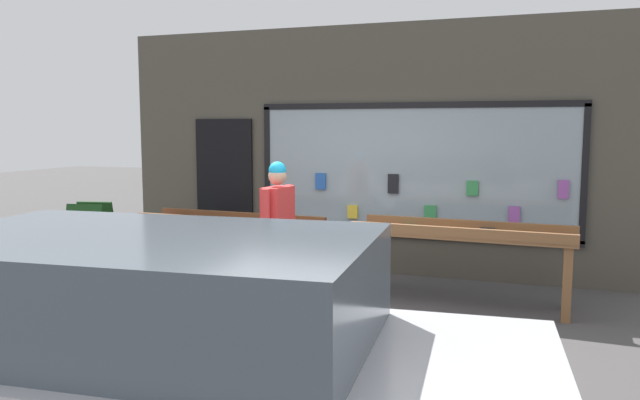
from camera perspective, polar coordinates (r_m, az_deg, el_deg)
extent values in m
plane|color=#474444|center=(6.56, -1.35, -10.91)|extent=(40.00, 40.00, 0.00)
cube|color=#4C473D|center=(8.54, 4.37, 4.57)|extent=(7.15, 0.20, 3.34)
cube|color=#8C9EA8|center=(8.28, 8.49, 2.69)|extent=(4.17, 0.03, 1.70)
cube|color=black|center=(8.27, 8.60, 8.56)|extent=(4.25, 0.06, 0.08)
cube|color=black|center=(8.38, 8.39, -3.10)|extent=(4.25, 0.06, 0.08)
cube|color=black|center=(8.92, -4.78, 3.02)|extent=(0.08, 0.06, 1.70)
cube|color=black|center=(8.15, 23.04, 2.17)|extent=(0.08, 0.06, 1.70)
cube|color=#5999A5|center=(8.84, -3.39, -0.59)|extent=(0.16, 0.03, 0.25)
cube|color=#2659B2|center=(8.59, 0.05, 1.72)|extent=(0.15, 0.03, 0.22)
cube|color=yellow|center=(8.50, 3.01, -1.08)|extent=(0.14, 0.03, 0.18)
cube|color=black|center=(8.31, 6.70, 1.48)|extent=(0.14, 0.03, 0.26)
cube|color=#338C4C|center=(8.26, 10.04, -1.28)|extent=(0.16, 0.03, 0.23)
cube|color=#338C4C|center=(8.15, 13.75, 1.05)|extent=(0.15, 0.03, 0.19)
cube|color=#994CA5|center=(8.15, 17.33, -1.39)|extent=(0.13, 0.03, 0.24)
cube|color=#994CA5|center=(8.11, 21.36, 0.91)|extent=(0.12, 0.03, 0.23)
cube|color=black|center=(9.26, -8.72, 0.83)|extent=(0.90, 0.04, 2.10)
cube|color=brown|center=(8.48, -15.33, -4.51)|extent=(0.09, 0.09, 0.74)
cube|color=brown|center=(7.37, -1.51, -5.96)|extent=(0.09, 0.09, 0.74)
cube|color=brown|center=(8.80, -13.72, -4.06)|extent=(0.09, 0.09, 0.74)
cube|color=brown|center=(7.73, -0.29, -5.35)|extent=(0.09, 0.09, 0.74)
cube|color=brown|center=(7.97, -8.21, -2.20)|extent=(2.43, 0.68, 0.04)
cube|color=brown|center=(7.74, -9.17, -2.03)|extent=(2.41, 0.18, 0.12)
cube|color=brown|center=(8.17, -7.32, -1.54)|extent=(2.41, 0.18, 0.12)
cube|color=#994CA5|center=(8.54, -14.23, -1.50)|extent=(0.13, 0.20, 0.03)
cube|color=black|center=(8.45, -12.93, -1.57)|extent=(0.15, 0.22, 0.03)
cube|color=#5999A5|center=(8.26, -11.98, -1.75)|extent=(0.16, 0.23, 0.02)
cube|color=black|center=(8.30, -9.97, -1.67)|extent=(0.19, 0.24, 0.02)
cube|color=#994CA5|center=(7.99, -9.08, -1.93)|extent=(0.16, 0.22, 0.03)
cube|color=black|center=(7.82, -7.92, -2.12)|extent=(0.15, 0.20, 0.03)
cube|color=#338C4C|center=(7.83, -5.74, -2.11)|extent=(0.17, 0.21, 0.02)
cube|color=yellow|center=(7.70, -4.14, -2.19)|extent=(0.17, 0.23, 0.03)
cube|color=#994CA5|center=(7.54, -3.05, -2.44)|extent=(0.18, 0.25, 0.02)
cube|color=yellow|center=(7.42, -1.64, -2.55)|extent=(0.14, 0.21, 0.02)
cube|color=brown|center=(7.21, 3.75, -6.09)|extent=(0.09, 0.09, 0.78)
cube|color=brown|center=(6.86, 21.65, -7.23)|extent=(0.09, 0.09, 0.78)
cube|color=brown|center=(7.67, 4.91, -5.34)|extent=(0.09, 0.09, 0.78)
cube|color=brown|center=(7.34, 21.70, -6.34)|extent=(0.09, 0.09, 0.78)
cube|color=brown|center=(7.11, 12.89, -3.08)|extent=(2.44, 0.76, 0.04)
cube|color=brown|center=(6.81, 12.49, -2.98)|extent=(2.41, 0.18, 0.12)
cube|color=brown|center=(7.39, 13.27, -2.25)|extent=(2.41, 0.18, 0.12)
cube|color=#994CA5|center=(7.16, 4.23, -2.55)|extent=(0.15, 0.22, 0.03)
cube|color=#338C4C|center=(7.38, 8.11, -2.38)|extent=(0.17, 0.21, 0.02)
cube|color=yellow|center=(7.02, 11.15, -2.89)|extent=(0.20, 0.24, 0.02)
cube|color=black|center=(7.22, 14.97, -2.69)|extent=(0.18, 0.20, 0.03)
cube|color=#338C4C|center=(7.11, 17.80, -2.98)|extent=(0.20, 0.25, 0.02)
cube|color=yellow|center=(7.05, 21.38, -3.21)|extent=(0.14, 0.23, 0.02)
cylinder|color=#2D334C|center=(7.11, -4.13, -6.32)|extent=(0.14, 0.14, 0.77)
cylinder|color=#2D334C|center=(7.24, -3.56, -6.08)|extent=(0.14, 0.14, 0.77)
cube|color=red|center=(7.06, -3.88, -0.99)|extent=(0.26, 0.45, 0.54)
cylinder|color=red|center=(6.82, -4.98, -1.16)|extent=(0.09, 0.09, 0.52)
cylinder|color=red|center=(7.30, -2.86, -0.62)|extent=(0.09, 0.09, 0.52)
sphere|color=tan|center=(7.02, -3.91, 2.22)|extent=(0.21, 0.21, 0.21)
sphere|color=#19A5E0|center=(7.01, -3.91, 2.73)|extent=(0.20, 0.20, 0.20)
ellipsoid|color=white|center=(7.26, -8.47, -7.21)|extent=(0.34, 0.42, 0.21)
ellipsoid|color=black|center=(7.26, -8.47, -7.14)|extent=(0.29, 0.29, 0.22)
sphere|color=white|center=(7.39, -7.11, -6.62)|extent=(0.19, 0.19, 0.19)
cylinder|color=white|center=(7.13, -9.82, -7.24)|extent=(0.07, 0.10, 0.12)
cylinder|color=white|center=(7.33, -7.51, -8.48)|extent=(0.04, 0.04, 0.14)
cylinder|color=white|center=(7.41, -8.02, -8.33)|extent=(0.04, 0.04, 0.14)
cylinder|color=white|center=(7.20, -8.87, -8.79)|extent=(0.04, 0.04, 0.14)
cylinder|color=white|center=(7.28, -9.38, -8.62)|extent=(0.04, 0.04, 0.14)
cube|color=#193F19|center=(8.88, -20.94, -3.46)|extent=(0.55, 0.38, 0.95)
cube|color=brown|center=(8.88, -20.94, -3.46)|extent=(0.54, 0.17, 0.07)
cube|color=#193F19|center=(9.32, -19.51, -2.94)|extent=(0.55, 0.38, 0.95)
cube|color=brown|center=(9.32, -19.51, -2.94)|extent=(0.54, 0.17, 0.07)
cube|color=silver|center=(3.70, -15.29, -15.95)|extent=(4.47, 2.05, 0.55)
cube|color=#4C5660|center=(3.53, -15.57, -7.58)|extent=(2.55, 1.69, 0.56)
cylinder|color=black|center=(4.16, 9.61, -17.29)|extent=(0.61, 0.23, 0.60)
cylinder|color=black|center=(5.22, -24.44, -12.73)|extent=(0.61, 0.23, 0.60)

